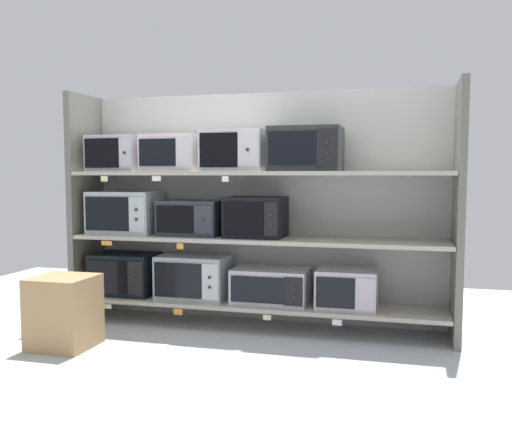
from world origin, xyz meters
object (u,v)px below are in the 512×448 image
(microwave_1, at_px, (194,277))
(microwave_6, at_px, (256,217))
(microwave_4, at_px, (125,212))
(microwave_10, at_px, (306,149))
(microwave_8, at_px, (173,153))
(microwave_7, at_px, (118,154))
(microwave_5, at_px, (192,218))
(microwave_0, at_px, (125,274))
(microwave_2, at_px, (271,286))
(shipping_carton, at_px, (64,312))
(microwave_9, at_px, (235,151))
(microwave_3, at_px, (347,288))

(microwave_1, relative_size, microwave_6, 1.26)
(microwave_4, xyz_separation_m, microwave_10, (1.48, 0.00, 0.49))
(microwave_8, bearing_deg, microwave_7, -179.95)
(microwave_5, xyz_separation_m, microwave_10, (0.90, 0.00, 0.52))
(microwave_0, xyz_separation_m, microwave_4, (0.01, 0.00, 0.50))
(microwave_1, height_order, microwave_4, microwave_4)
(microwave_2, distance_m, shipping_carton, 1.50)
(microwave_6, bearing_deg, microwave_8, 179.97)
(microwave_8, bearing_deg, shipping_carton, -119.02)
(microwave_6, bearing_deg, microwave_7, -180.00)
(microwave_8, height_order, microwave_10, microwave_10)
(shipping_carton, bearing_deg, microwave_10, 28.63)
(microwave_4, relative_size, microwave_9, 1.14)
(shipping_carton, bearing_deg, microwave_3, 24.30)
(microwave_2, distance_m, microwave_5, 0.82)
(microwave_4, xyz_separation_m, microwave_9, (0.93, -0.00, 0.49))
(microwave_5, relative_size, microwave_9, 1.01)
(microwave_1, distance_m, microwave_5, 0.47)
(microwave_2, height_order, microwave_6, microwave_6)
(microwave_9, distance_m, microwave_10, 0.55)
(microwave_0, relative_size, microwave_1, 0.94)
(microwave_1, relative_size, microwave_10, 1.05)
(microwave_6, height_order, microwave_7, microwave_7)
(microwave_6, bearing_deg, microwave_0, -180.00)
(microwave_4, distance_m, microwave_7, 0.48)
(microwave_5, relative_size, microwave_10, 0.92)
(microwave_10, xyz_separation_m, shipping_carton, (-1.51, -0.83, -1.12))
(microwave_5, bearing_deg, microwave_1, -0.79)
(microwave_1, xyz_separation_m, microwave_8, (-0.16, 0.00, 0.97))
(microwave_1, relative_size, microwave_7, 1.30)
(microwave_1, xyz_separation_m, shipping_carton, (-0.62, -0.83, -0.13))
(microwave_2, bearing_deg, shipping_carton, -146.62)
(microwave_4, relative_size, microwave_10, 1.04)
(microwave_5, distance_m, microwave_9, 0.63)
(microwave_9, bearing_deg, microwave_10, 0.03)
(microwave_7, xyz_separation_m, microwave_10, (1.54, 0.00, 0.02))
(microwave_0, bearing_deg, microwave_7, -179.94)
(microwave_7, distance_m, shipping_carton, 1.37)
(microwave_5, bearing_deg, microwave_8, 179.94)
(microwave_9, relative_size, shipping_carton, 0.97)
(microwave_3, height_order, microwave_8, microwave_8)
(microwave_2, xyz_separation_m, microwave_4, (-1.22, -0.00, 0.54))
(microwave_5, bearing_deg, microwave_10, 0.00)
(microwave_6, relative_size, microwave_9, 0.92)
(microwave_0, xyz_separation_m, microwave_5, (0.59, 0.00, 0.47))
(microwave_0, xyz_separation_m, microwave_8, (0.44, 0.00, 0.98))
(microwave_0, xyz_separation_m, microwave_7, (-0.05, -0.00, 0.98))
(microwave_1, height_order, microwave_5, microwave_5)
(microwave_4, xyz_separation_m, microwave_5, (0.57, 0.00, -0.03))
(microwave_2, bearing_deg, microwave_0, -179.99)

